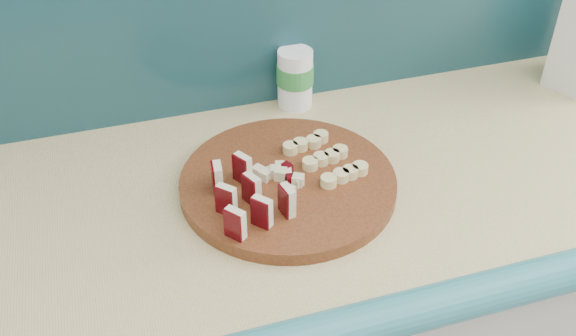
% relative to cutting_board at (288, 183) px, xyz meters
% --- Properties ---
extents(kitchen_counter, '(2.20, 0.63, 0.91)m').
position_rel_cutting_board_xyz_m(kitchen_counter, '(0.44, -0.00, -0.46)').
color(kitchen_counter, beige).
rests_on(kitchen_counter, ground).
extents(cutting_board, '(0.45, 0.45, 0.02)m').
position_rel_cutting_board_xyz_m(cutting_board, '(0.00, 0.00, 0.00)').
color(cutting_board, '#461D0F').
rests_on(cutting_board, kitchen_counter).
extents(apple_wedges, '(0.11, 0.16, 0.05)m').
position_rel_cutting_board_xyz_m(apple_wedges, '(-0.08, -0.05, 0.04)').
color(apple_wedges, beige).
rests_on(apple_wedges, cutting_board).
extents(apple_chunks, '(0.05, 0.06, 0.02)m').
position_rel_cutting_board_xyz_m(apple_chunks, '(-0.02, -0.01, 0.02)').
color(apple_chunks, beige).
rests_on(apple_chunks, cutting_board).
extents(banana_slices, '(0.12, 0.15, 0.02)m').
position_rel_cutting_board_xyz_m(banana_slices, '(0.07, 0.02, 0.02)').
color(banana_slices, '#DDC987').
rests_on(banana_slices, cutting_board).
extents(canister, '(0.07, 0.07, 0.12)m').
position_rel_cutting_board_xyz_m(canister, '(0.09, 0.25, 0.05)').
color(canister, white).
rests_on(canister, kitchen_counter).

